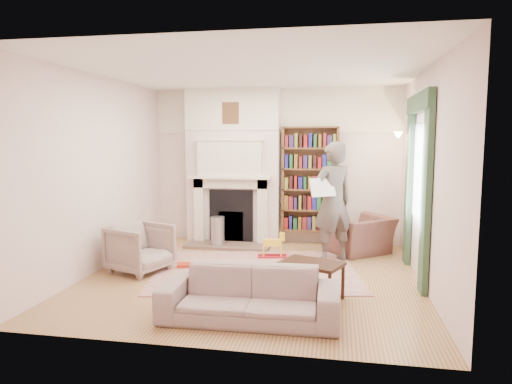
% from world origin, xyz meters
% --- Properties ---
extents(floor, '(4.50, 4.50, 0.00)m').
position_xyz_m(floor, '(0.00, 0.00, 0.00)').
color(floor, brown).
rests_on(floor, ground).
extents(ceiling, '(4.50, 4.50, 0.00)m').
position_xyz_m(ceiling, '(0.00, 0.00, 2.80)').
color(ceiling, white).
rests_on(ceiling, wall_back).
extents(wall_back, '(4.50, 0.00, 4.50)m').
position_xyz_m(wall_back, '(0.00, 2.25, 1.40)').
color(wall_back, beige).
rests_on(wall_back, floor).
extents(wall_front, '(4.50, 0.00, 4.50)m').
position_xyz_m(wall_front, '(0.00, -2.25, 1.40)').
color(wall_front, beige).
rests_on(wall_front, floor).
extents(wall_left, '(0.00, 4.50, 4.50)m').
position_xyz_m(wall_left, '(-2.25, 0.00, 1.40)').
color(wall_left, beige).
rests_on(wall_left, floor).
extents(wall_right, '(0.00, 4.50, 4.50)m').
position_xyz_m(wall_right, '(2.25, 0.00, 1.40)').
color(wall_right, beige).
rests_on(wall_right, floor).
extents(fireplace, '(1.70, 0.58, 2.80)m').
position_xyz_m(fireplace, '(-0.75, 2.05, 1.39)').
color(fireplace, beige).
rests_on(fireplace, floor).
extents(bookcase, '(1.00, 0.24, 1.85)m').
position_xyz_m(bookcase, '(0.65, 2.12, 1.18)').
color(bookcase, brown).
rests_on(bookcase, floor).
extents(window, '(0.02, 0.90, 1.30)m').
position_xyz_m(window, '(2.23, 0.40, 1.45)').
color(window, silver).
rests_on(window, wall_right).
extents(curtain_left, '(0.07, 0.32, 2.40)m').
position_xyz_m(curtain_left, '(2.20, -0.30, 1.20)').
color(curtain_left, '#2A4029').
rests_on(curtain_left, floor).
extents(curtain_right, '(0.07, 0.32, 2.40)m').
position_xyz_m(curtain_right, '(2.20, 1.10, 1.20)').
color(curtain_right, '#2A4029').
rests_on(curtain_right, floor).
extents(pelmet, '(0.09, 1.70, 0.24)m').
position_xyz_m(pelmet, '(2.19, 0.40, 2.38)').
color(pelmet, '#2A4029').
rests_on(pelmet, wall_right).
extents(wall_sconce, '(0.20, 0.24, 0.24)m').
position_xyz_m(wall_sconce, '(2.03, 1.50, 1.90)').
color(wall_sconce, gold).
rests_on(wall_sconce, wall_right).
extents(rug, '(3.22, 2.69, 0.01)m').
position_xyz_m(rug, '(-0.01, 0.26, 0.01)').
color(rug, '#B9AA8C').
rests_on(rug, floor).
extents(armchair_reading, '(1.26, 1.24, 0.62)m').
position_xyz_m(armchair_reading, '(1.52, 1.57, 0.31)').
color(armchair_reading, '#492726').
rests_on(armchair_reading, floor).
extents(armchair_left, '(0.97, 0.96, 0.69)m').
position_xyz_m(armchair_left, '(-1.63, -0.07, 0.34)').
color(armchair_left, '#BEB49D').
rests_on(armchair_left, floor).
extents(sofa, '(1.88, 0.77, 0.54)m').
position_xyz_m(sofa, '(0.25, -1.52, 0.27)').
color(sofa, '#A09584').
rests_on(sofa, floor).
extents(man_reading, '(0.81, 0.75, 1.86)m').
position_xyz_m(man_reading, '(1.07, 0.97, 0.93)').
color(man_reading, '#504740').
rests_on(man_reading, floor).
extents(newspaper, '(0.40, 0.32, 0.28)m').
position_xyz_m(newspaper, '(0.92, 0.77, 1.18)').
color(newspaper, silver).
rests_on(newspaper, man_reading).
extents(coffee_table, '(0.82, 0.68, 0.45)m').
position_xyz_m(coffee_table, '(0.85, -0.77, 0.23)').
color(coffee_table, '#342012').
rests_on(coffee_table, floor).
extents(paraffin_heater, '(0.30, 0.30, 0.55)m').
position_xyz_m(paraffin_heater, '(-0.91, 1.51, 0.28)').
color(paraffin_heater, '#A0A2A8').
rests_on(paraffin_heater, floor).
extents(rocking_horse, '(0.49, 0.26, 0.41)m').
position_xyz_m(rocking_horse, '(0.13, 1.00, 0.20)').
color(rocking_horse, yellow).
rests_on(rocking_horse, rug).
extents(board_game, '(0.50, 0.50, 0.03)m').
position_xyz_m(board_game, '(-0.35, -0.02, 0.03)').
color(board_game, gold).
rests_on(board_game, rug).
extents(game_box_lid, '(0.34, 0.27, 0.05)m').
position_xyz_m(game_box_lid, '(-1.04, 0.25, 0.04)').
color(game_box_lid, '#B32B14').
rests_on(game_box_lid, rug).
extents(comic_annuals, '(0.47, 0.73, 0.02)m').
position_xyz_m(comic_annuals, '(0.22, -0.39, 0.02)').
color(comic_annuals, red).
rests_on(comic_annuals, rug).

